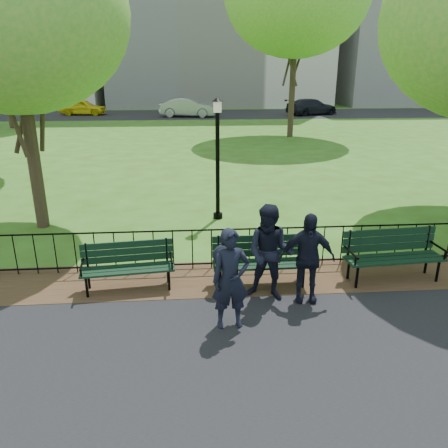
{
  "coord_description": "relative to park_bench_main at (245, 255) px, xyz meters",
  "views": [
    {
      "loc": [
        -1.38,
        -6.44,
        4.03
      ],
      "look_at": [
        -0.77,
        1.5,
        1.18
      ],
      "focal_mm": 35.0,
      "sensor_mm": 36.0,
      "label": 1
    }
  ],
  "objects": [
    {
      "name": "ground",
      "position": [
        0.39,
        -1.17,
        -0.65
      ],
      "size": [
        120.0,
        120.0,
        0.0
      ],
      "primitive_type": "plane",
      "color": "#355516"
    },
    {
      "name": "dirt_strip",
      "position": [
        0.39,
        0.33,
        -0.63
      ],
      "size": [
        60.0,
        1.6,
        0.01
      ],
      "primitive_type": "cube",
      "color": "#332014",
      "rests_on": "ground"
    },
    {
      "name": "far_street",
      "position": [
        0.39,
        33.83,
        -0.64
      ],
      "size": [
        70.0,
        9.0,
        0.01
      ],
      "primitive_type": "cube",
      "color": "black",
      "rests_on": "ground"
    },
    {
      "name": "iron_fence",
      "position": [
        0.39,
        0.83,
        -0.15
      ],
      "size": [
        24.06,
        0.06,
        1.0
      ],
      "color": "black",
      "rests_on": "ground"
    },
    {
      "name": "park_bench_main",
      "position": [
        0.0,
        0.0,
        0.0
      ],
      "size": [
        1.87,
        0.6,
        1.05
      ],
      "rotation": [
        0.0,
        0.0,
        0.01
      ],
      "color": "black",
      "rests_on": "ground"
    },
    {
      "name": "park_bench_left_a",
      "position": [
        -2.25,
        0.1,
        -0.08
      ],
      "size": [
        1.79,
        0.72,
        0.99
      ],
      "rotation": [
        0.0,
        0.0,
        0.11
      ],
      "color": "black",
      "rests_on": "ground"
    },
    {
      "name": "park_bench_right_a",
      "position": [
        2.96,
        0.1,
        -0.01
      ],
      "size": [
        1.99,
        0.75,
        1.11
      ],
      "rotation": [
        0.0,
        0.0,
        0.08
      ],
      "color": "black",
      "rests_on": "ground"
    },
    {
      "name": "lamppost",
      "position": [
        -0.26,
        4.14,
        1.16
      ],
      "size": [
        0.3,
        0.3,
        3.32
      ],
      "color": "black",
      "rests_on": "ground"
    },
    {
      "name": "tree_near_w",
      "position": [
        -5.01,
        3.81,
        4.58
      ],
      "size": [
        5.41,
        5.41,
        7.54
      ],
      "color": "#2D2116",
      "rests_on": "ground"
    },
    {
      "name": "person_left",
      "position": [
        -0.4,
        -1.39,
        0.21
      ],
      "size": [
        0.66,
        0.47,
        1.69
      ],
      "primitive_type": "imported",
      "rotation": [
        0.0,
        0.0,
        0.11
      ],
      "color": "black",
      "rests_on": "asphalt_path"
    },
    {
      "name": "person_mid",
      "position": [
        0.38,
        -0.52,
        0.26
      ],
      "size": [
        0.97,
        0.73,
        1.79
      ],
      "primitive_type": "imported",
      "rotation": [
        0.0,
        0.0,
        -0.35
      ],
      "color": "black",
      "rests_on": "asphalt_path"
    },
    {
      "name": "person_right",
      "position": [
        1.03,
        -0.63,
        0.2
      ],
      "size": [
        1.02,
        0.52,
        1.67
      ],
      "primitive_type": "imported",
      "rotation": [
        0.0,
        0.0,
        -0.12
      ],
      "color": "black",
      "rests_on": "asphalt_path"
    },
    {
      "name": "taxi",
      "position": [
        -10.64,
        33.97,
        0.06
      ],
      "size": [
        4.21,
        2.04,
        1.39
      ],
      "primitive_type": "imported",
      "rotation": [
        0.0,
        0.0,
        1.47
      ],
      "color": "yellow",
      "rests_on": "far_street"
    },
    {
      "name": "sedan_silver",
      "position": [
        -1.15,
        31.57,
        0.16
      ],
      "size": [
        5.04,
        2.46,
        1.59
      ],
      "primitive_type": "imported",
      "rotation": [
        0.0,
        0.0,
        1.4
      ],
      "color": "#93959A",
      "rests_on": "far_street"
    },
    {
      "name": "sedan_dark",
      "position": [
        10.07,
        32.54,
        0.08
      ],
      "size": [
        5.29,
        3.7,
        1.42
      ],
      "primitive_type": "imported",
      "rotation": [
        0.0,
        0.0,
        1.96
      ],
      "color": "black",
      "rests_on": "far_street"
    }
  ]
}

